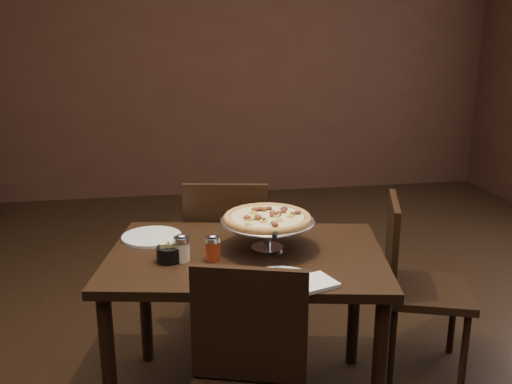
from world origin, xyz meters
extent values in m
cube|color=#321B13|center=(0.00, 3.51, 1.40)|extent=(6.00, 0.02, 2.80)
cube|color=black|center=(0.02, 0.09, 0.69)|extent=(1.26, 0.96, 0.04)
cylinder|color=black|center=(-0.55, -0.13, 0.34)|extent=(0.06, 0.06, 0.67)
cylinder|color=black|center=(0.46, -0.32, 0.34)|extent=(0.06, 0.06, 0.67)
cylinder|color=black|center=(-0.43, 0.51, 0.34)|extent=(0.06, 0.06, 0.67)
cylinder|color=black|center=(0.58, 0.31, 0.34)|extent=(0.06, 0.06, 0.67)
cylinder|color=#BBBBC2|center=(0.11, 0.13, 0.72)|extent=(0.14, 0.14, 0.01)
cylinder|color=#BBBBC2|center=(0.11, 0.13, 0.77)|extent=(0.03, 0.03, 0.11)
cylinder|color=#BBBBC2|center=(0.11, 0.13, 0.83)|extent=(0.10, 0.10, 0.01)
cylinder|color=#929297|center=(0.11, 0.13, 0.83)|extent=(0.39, 0.39, 0.01)
torus|color=#929297|center=(0.11, 0.13, 0.84)|extent=(0.40, 0.40, 0.01)
cylinder|color=brown|center=(0.11, 0.13, 0.84)|extent=(0.36, 0.36, 0.01)
torus|color=brown|center=(0.11, 0.13, 0.85)|extent=(0.37, 0.37, 0.03)
cylinder|color=tan|center=(0.11, 0.13, 0.85)|extent=(0.31, 0.31, 0.01)
cylinder|color=beige|center=(-0.25, 0.05, 0.75)|extent=(0.06, 0.06, 0.08)
cylinder|color=#BBBBC2|center=(-0.25, 0.05, 0.80)|extent=(0.07, 0.07, 0.02)
ellipsoid|color=#BBBBC2|center=(-0.25, 0.05, 0.82)|extent=(0.03, 0.03, 0.01)
cylinder|color=maroon|center=(-0.13, 0.04, 0.75)|extent=(0.06, 0.06, 0.08)
cylinder|color=#BBBBC2|center=(-0.13, 0.04, 0.80)|extent=(0.06, 0.06, 0.02)
ellipsoid|color=#BBBBC2|center=(-0.13, 0.04, 0.81)|extent=(0.03, 0.03, 0.01)
cylinder|color=black|center=(-0.30, 0.06, 0.74)|extent=(0.10, 0.10, 0.06)
cube|color=tan|center=(-0.32, 0.06, 0.76)|extent=(0.04, 0.04, 0.07)
cube|color=tan|center=(-0.29, 0.06, 0.76)|extent=(0.04, 0.04, 0.07)
cube|color=white|center=(0.22, -0.25, 0.72)|extent=(0.17, 0.17, 0.01)
cylinder|color=silver|center=(-0.37, 0.33, 0.72)|extent=(0.26, 0.26, 0.01)
cylinder|color=silver|center=(0.10, -0.23, 0.72)|extent=(0.27, 0.27, 0.01)
cone|color=#BBBBC2|center=(0.11, -0.03, 0.84)|extent=(0.15, 0.15, 0.00)
cylinder|color=black|center=(0.11, -0.03, 0.84)|extent=(0.06, 0.14, 0.02)
cube|color=black|center=(0.02, 0.72, 0.43)|extent=(0.48, 0.48, 0.04)
cube|color=black|center=(-0.02, 0.54, 0.67)|extent=(0.41, 0.11, 0.43)
cylinder|color=black|center=(0.21, 0.86, 0.20)|extent=(0.04, 0.04, 0.41)
cylinder|color=black|center=(-0.12, 0.92, 0.20)|extent=(0.04, 0.04, 0.41)
cylinder|color=black|center=(0.15, 0.53, 0.20)|extent=(0.04, 0.04, 0.41)
cylinder|color=black|center=(-0.18, 0.59, 0.20)|extent=(0.04, 0.04, 0.41)
cube|color=black|center=(-0.05, -0.38, 0.64)|extent=(0.39, 0.15, 0.42)
cube|color=black|center=(0.91, 0.21, 0.41)|extent=(0.51, 0.51, 0.04)
cube|color=black|center=(0.74, 0.27, 0.64)|extent=(0.16, 0.38, 0.42)
cylinder|color=black|center=(1.00, 0.01, 0.19)|extent=(0.03, 0.03, 0.39)
cylinder|color=black|center=(1.11, 0.31, 0.19)|extent=(0.03, 0.03, 0.39)
cylinder|color=black|center=(0.70, 0.11, 0.19)|extent=(0.03, 0.03, 0.39)
cylinder|color=black|center=(0.81, 0.42, 0.19)|extent=(0.03, 0.03, 0.39)
camera|label=1|loc=(-0.32, -2.09, 1.60)|focal=40.00mm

